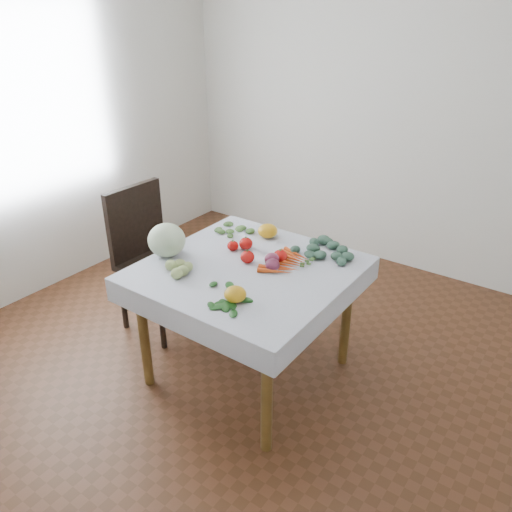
% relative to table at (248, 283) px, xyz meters
% --- Properties ---
extents(ground, '(4.00, 4.00, 0.00)m').
position_rel_table_xyz_m(ground, '(0.00, 0.00, -0.65)').
color(ground, '#552F1B').
extents(back_wall, '(4.00, 0.04, 2.70)m').
position_rel_table_xyz_m(back_wall, '(0.00, 2.00, 0.70)').
color(back_wall, silver).
rests_on(back_wall, ground).
extents(left_wall, '(0.04, 4.00, 2.70)m').
position_rel_table_xyz_m(left_wall, '(-2.00, 0.00, 0.70)').
color(left_wall, silver).
rests_on(left_wall, ground).
extents(table, '(1.00, 1.00, 0.75)m').
position_rel_table_xyz_m(table, '(0.00, 0.00, 0.00)').
color(table, brown).
rests_on(table, ground).
extents(tablecloth, '(1.12, 1.12, 0.01)m').
position_rel_table_xyz_m(tablecloth, '(0.00, 0.00, 0.10)').
color(tablecloth, white).
rests_on(tablecloth, table).
extents(chair, '(0.47, 0.47, 1.02)m').
position_rel_table_xyz_m(chair, '(-0.91, 0.07, -0.07)').
color(chair, black).
rests_on(chair, ground).
extents(cabbage, '(0.27, 0.27, 0.20)m').
position_rel_table_xyz_m(cabbage, '(-0.48, -0.16, 0.20)').
color(cabbage, silver).
rests_on(cabbage, tablecloth).
extents(tomato_a, '(0.09, 0.09, 0.06)m').
position_rel_table_xyz_m(tomato_a, '(-0.20, 0.12, 0.13)').
color(tomato_a, '#BA0F0C').
rests_on(tomato_a, tablecloth).
extents(tomato_b, '(0.11, 0.11, 0.07)m').
position_rel_table_xyz_m(tomato_b, '(-0.04, 0.05, 0.14)').
color(tomato_b, '#BA0F0C').
rests_on(tomato_b, tablecloth).
extents(tomato_c, '(0.09, 0.09, 0.07)m').
position_rel_table_xyz_m(tomato_c, '(-0.15, 0.19, 0.14)').
color(tomato_c, '#BA0F0C').
rests_on(tomato_c, tablecloth).
extents(tomato_d, '(0.09, 0.09, 0.07)m').
position_rel_table_xyz_m(tomato_d, '(0.11, 0.16, 0.14)').
color(tomato_d, '#BA0F0C').
rests_on(tomato_d, tablecloth).
extents(heirloom_back, '(0.15, 0.15, 0.09)m').
position_rel_table_xyz_m(heirloom_back, '(-0.14, 0.41, 0.15)').
color(heirloom_back, orange).
rests_on(heirloom_back, tablecloth).
extents(heirloom_front, '(0.14, 0.14, 0.08)m').
position_rel_table_xyz_m(heirloom_front, '(0.17, -0.33, 0.14)').
color(heirloom_front, orange).
rests_on(heirloom_front, tablecloth).
extents(onion_a, '(0.10, 0.10, 0.07)m').
position_rel_table_xyz_m(onion_a, '(0.14, 0.05, 0.14)').
color(onion_a, '#521735').
rests_on(onion_a, tablecloth).
extents(onion_b, '(0.10, 0.10, 0.07)m').
position_rel_table_xyz_m(onion_b, '(0.09, 0.11, 0.14)').
color(onion_b, '#521735').
rests_on(onion_b, tablecloth).
extents(tomatillo_cluster, '(0.19, 0.11, 0.05)m').
position_rel_table_xyz_m(tomatillo_cluster, '(-0.28, -0.28, 0.13)').
color(tomatillo_cluster, '#B2C370').
rests_on(tomatillo_cluster, tablecloth).
extents(carrot_bunch, '(0.20, 0.35, 0.03)m').
position_rel_table_xyz_m(carrot_bunch, '(0.17, 0.15, 0.12)').
color(carrot_bunch, '#F9541B').
rests_on(carrot_bunch, tablecloth).
extents(kale_bunch, '(0.30, 0.29, 0.04)m').
position_rel_table_xyz_m(kale_bunch, '(0.27, 0.42, 0.12)').
color(kale_bunch, '#395D49').
rests_on(kale_bunch, tablecloth).
extents(basil_bunch, '(0.30, 0.21, 0.01)m').
position_rel_table_xyz_m(basil_bunch, '(0.10, -0.32, 0.11)').
color(basil_bunch, '#1A551A').
rests_on(basil_bunch, tablecloth).
extents(dill_bunch, '(0.21, 0.19, 0.02)m').
position_rel_table_xyz_m(dill_bunch, '(-0.38, 0.33, 0.11)').
color(dill_bunch, '#517435').
rests_on(dill_bunch, tablecloth).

